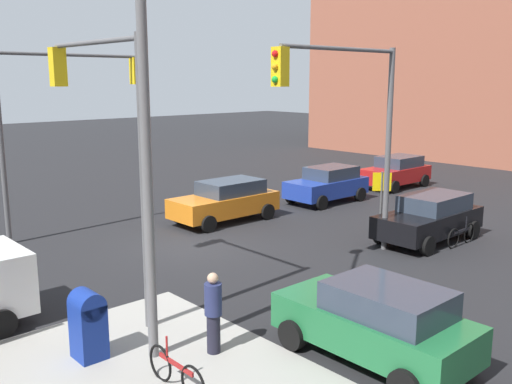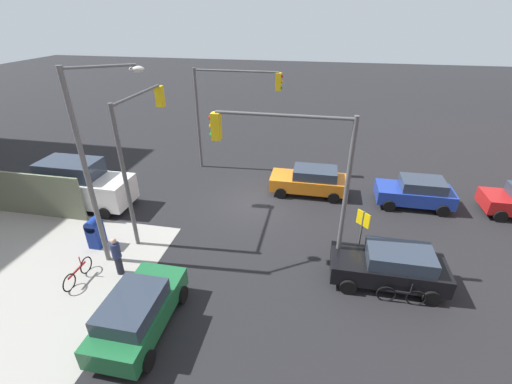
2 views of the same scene
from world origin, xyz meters
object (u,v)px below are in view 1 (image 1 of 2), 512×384
at_px(coupe_red, 396,171).
at_px(pedestrian_crossing, 213,312).
at_px(bicycle_leaning_on_fence, 176,373).
at_px(bicycle_at_crosswalk, 461,235).
at_px(mailbox_blue, 88,322).
at_px(coupe_orange, 226,200).
at_px(traffic_signal_se_corner, 60,105).
at_px(hatchback_blue, 328,184).
at_px(traffic_signal_nw_corner, 350,111).
at_px(coupe_green, 377,321).
at_px(hatchback_black, 430,217).
at_px(traffic_signal_ne_corner, 105,121).
at_px(street_lamp_corner, 154,123).

distance_m(coupe_red, pedestrian_crossing, 20.10).
relative_size(bicycle_leaning_on_fence, bicycle_at_crosswalk, 1.00).
height_order(mailbox_blue, pedestrian_crossing, pedestrian_crossing).
relative_size(coupe_orange, bicycle_at_crosswalk, 2.49).
relative_size(mailbox_blue, coupe_orange, 0.33).
bearing_deg(traffic_signal_se_corner, hatchback_blue, 165.63).
xyz_separation_m(traffic_signal_nw_corner, coupe_red, (-11.66, -6.16, -3.77)).
bearing_deg(pedestrian_crossing, coupe_green, -18.08).
bearing_deg(pedestrian_crossing, hatchback_black, 37.87).
height_order(traffic_signal_ne_corner, hatchback_black, traffic_signal_ne_corner).
relative_size(street_lamp_corner, mailbox_blue, 5.59).
bearing_deg(hatchback_blue, hatchback_black, 71.16).
height_order(traffic_signal_nw_corner, traffic_signal_ne_corner, same).
bearing_deg(mailbox_blue, hatchback_black, -179.83).
height_order(traffic_signal_ne_corner, coupe_red, traffic_signal_ne_corner).
bearing_deg(traffic_signal_se_corner, mailbox_blue, 68.15).
distance_m(traffic_signal_ne_corner, hatchback_blue, 14.47).
relative_size(traffic_signal_nw_corner, mailbox_blue, 4.55).
distance_m(street_lamp_corner, hatchback_black, 12.03).
height_order(hatchback_black, bicycle_at_crosswalk, hatchback_black).
bearing_deg(hatchback_blue, coupe_green, 44.55).
distance_m(traffic_signal_nw_corner, bicycle_at_crosswalk, 6.24).
xyz_separation_m(traffic_signal_se_corner, pedestrian_crossing, (1.81, 11.00, -3.74)).
bearing_deg(traffic_signal_nw_corner, traffic_signal_se_corner, -61.44).
relative_size(traffic_signal_nw_corner, bicycle_leaning_on_fence, 3.71).
bearing_deg(bicycle_leaning_on_fence, traffic_signal_se_corner, -105.35).
bearing_deg(bicycle_leaning_on_fence, traffic_signal_ne_corner, -104.18).
distance_m(coupe_green, bicycle_at_crosswalk, 9.29).
distance_m(traffic_signal_se_corner, coupe_red, 17.22).
distance_m(traffic_signal_ne_corner, hatchback_black, 11.79).
distance_m(hatchback_blue, bicycle_leaning_on_fence, 16.86).
xyz_separation_m(hatchback_blue, hatchback_black, (2.26, 6.61, 0.00)).
height_order(hatchback_black, pedestrian_crossing, pedestrian_crossing).
height_order(traffic_signal_nw_corner, street_lamp_corner, street_lamp_corner).
relative_size(hatchback_black, pedestrian_crossing, 2.52).
bearing_deg(bicycle_at_crosswalk, pedestrian_crossing, 2.60).
bearing_deg(bicycle_at_crosswalk, coupe_green, 18.39).
height_order(traffic_signal_se_corner, hatchback_black, traffic_signal_se_corner).
distance_m(pedestrian_crossing, bicycle_at_crosswalk, 11.03).
relative_size(traffic_signal_se_corner, hatchback_blue, 1.64).
xyz_separation_m(mailbox_blue, bicycle_at_crosswalk, (-13.00, 1.00, -0.42)).
relative_size(street_lamp_corner, bicycle_at_crosswalk, 4.57).
bearing_deg(hatchback_blue, traffic_signal_ne_corner, 18.73).
bearing_deg(coupe_green, hatchback_blue, -135.45).
bearing_deg(hatchback_black, street_lamp_corner, 3.21).
bearing_deg(pedestrian_crossing, coupe_red, 53.63).
relative_size(traffic_signal_nw_corner, hatchback_black, 1.50).
relative_size(street_lamp_corner, pedestrian_crossing, 4.64).
xyz_separation_m(traffic_signal_nw_corner, bicycle_leaning_on_fence, (8.11, 2.70, -4.27)).
relative_size(street_lamp_corner, coupe_red, 2.00).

